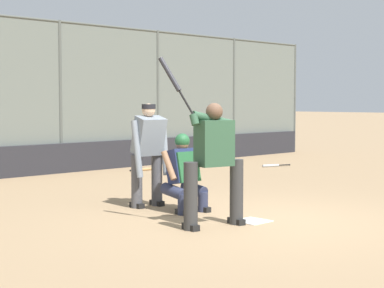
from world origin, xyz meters
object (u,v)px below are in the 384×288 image
batter_at_plate (213,160)px  fielding_glove_on_dirt (178,165)px  umpire_home (148,152)px  spare_bat_near_backstop (273,165)px  spare_bat_by_padding (147,169)px  catcher_behind_plate (186,171)px

batter_at_plate → fielding_glove_on_dirt: batter_at_plate is taller
umpire_home → spare_bat_near_backstop: (-6.37, -2.56, -0.85)m
batter_at_plate → spare_bat_near_backstop: bearing=-135.4°
batter_at_plate → umpire_home: size_ratio=1.38×
spare_bat_by_padding → spare_bat_near_backstop: bearing=-24.6°
catcher_behind_plate → batter_at_plate: bearing=65.6°
batter_at_plate → spare_bat_by_padding: batter_at_plate is taller
spare_bat_by_padding → fielding_glove_on_dirt: size_ratio=2.74×
umpire_home → fielding_glove_on_dirt: (-4.58, -4.22, -0.83)m
batter_at_plate → umpire_home: bearing=-91.7°
batter_at_plate → catcher_behind_plate: size_ratio=1.90×
umpire_home → spare_bat_near_backstop: size_ratio=2.08×
catcher_behind_plate → umpire_home: (0.11, -0.74, 0.26)m
fielding_glove_on_dirt → catcher_behind_plate: bearing=48.0°
spare_bat_by_padding → catcher_behind_plate: bearing=-120.6°
spare_bat_by_padding → batter_at_plate: bearing=-119.2°
batter_at_plate → catcher_behind_plate: batter_at_plate is taller
batter_at_plate → fielding_glove_on_dirt: (-5.01, -6.07, -0.85)m
catcher_behind_plate → fielding_glove_on_dirt: catcher_behind_plate is taller
spare_bat_near_backstop → fielding_glove_on_dirt: fielding_glove_on_dirt is taller
batter_at_plate → catcher_behind_plate: 1.27m
umpire_home → spare_bat_by_padding: 5.48m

